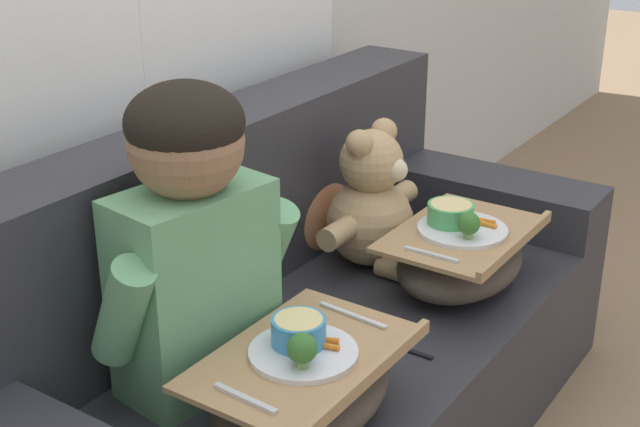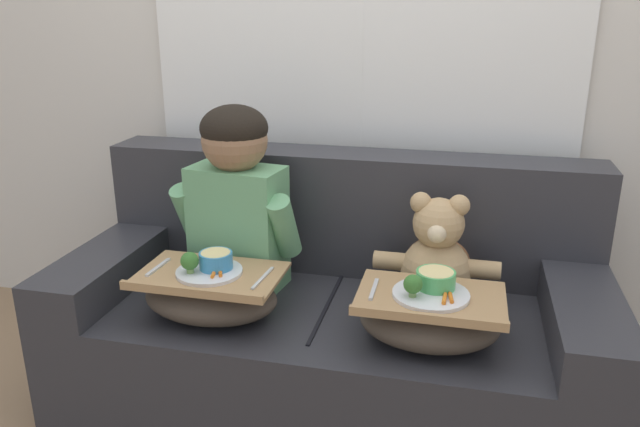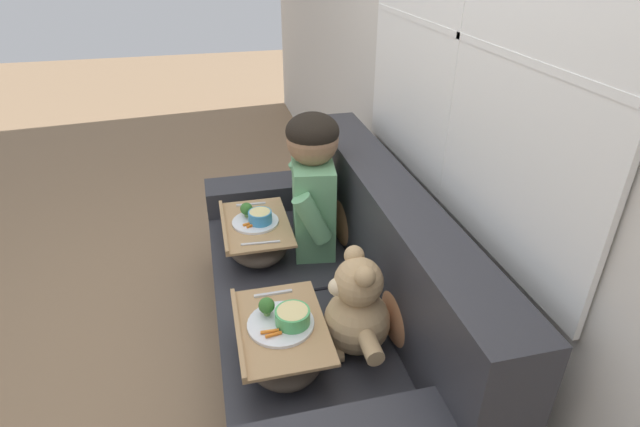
# 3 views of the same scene
# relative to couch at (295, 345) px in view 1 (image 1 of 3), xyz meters

# --- Properties ---
(couch) EXTENTS (1.86, 0.85, 0.86)m
(couch) POSITION_rel_couch_xyz_m (0.00, 0.00, 0.00)
(couch) COLOR #2D2D33
(couch) RESTS_ON ground_plane
(throw_pillow_behind_child) EXTENTS (0.34, 0.17, 0.36)m
(throw_pillow_behind_child) POSITION_rel_couch_xyz_m (-0.36, 0.18, 0.25)
(throw_pillow_behind_child) COLOR #B2754C
(throw_pillow_behind_child) RESTS_ON couch
(throw_pillow_behind_teddy) EXTENTS (0.32, 0.16, 0.33)m
(throw_pillow_behind_teddy) POSITION_rel_couch_xyz_m (0.36, 0.18, 0.25)
(throw_pillow_behind_teddy) COLOR #B2754C
(throw_pillow_behind_teddy) RESTS_ON couch
(child_figure) EXTENTS (0.49, 0.26, 0.67)m
(child_figure) POSITION_rel_couch_xyz_m (-0.36, -0.00, 0.46)
(child_figure) COLOR #66A370
(child_figure) RESTS_ON couch
(teddy_bear) EXTENTS (0.43, 0.30, 0.40)m
(teddy_bear) POSITION_rel_couch_xyz_m (0.36, -0.01, 0.26)
(teddy_bear) COLOR tan
(teddy_bear) RESTS_ON couch
(lap_tray_child) EXTENTS (0.47, 0.31, 0.24)m
(lap_tray_child) POSITION_rel_couch_xyz_m (-0.36, -0.28, 0.18)
(lap_tray_child) COLOR #473D33
(lap_tray_child) RESTS_ON child_figure
(lap_tray_teddy) EXTENTS (0.44, 0.31, 0.24)m
(lap_tray_teddy) POSITION_rel_couch_xyz_m (0.36, -0.28, 0.18)
(lap_tray_teddy) COLOR #473D33
(lap_tray_teddy) RESTS_ON teddy_bear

